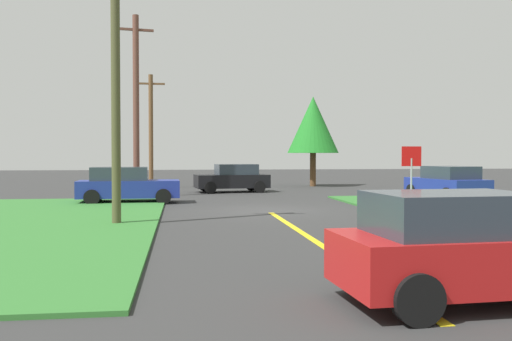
{
  "coord_description": "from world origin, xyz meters",
  "views": [
    {
      "loc": [
        -3.33,
        -21.65,
        2.17
      ],
      "look_at": [
        0.05,
        3.62,
        1.45
      ],
      "focal_mm": 39.58,
      "sensor_mm": 36.0,
      "label": 1
    }
  ],
  "objects": [
    {
      "name": "oak_tree_left",
      "position": [
        5.68,
        16.16,
        4.2
      ],
      "size": [
        3.51,
        3.51,
        6.15
      ],
      "color": "brown",
      "rests_on": "ground"
    },
    {
      "name": "car_on_crossroad",
      "position": [
        9.4,
        3.98,
        0.81
      ],
      "size": [
        2.73,
        4.56,
        1.62
      ],
      "rotation": [
        0.0,
        0.0,
        1.73
      ],
      "color": "navy",
      "rests_on": "ground"
    },
    {
      "name": "utility_pole_near",
      "position": [
        -5.28,
        -4.01,
        4.13
      ],
      "size": [
        1.8,
        0.28,
        7.98
      ],
      "color": "#4C4B2D",
      "rests_on": "ground"
    },
    {
      "name": "parked_car_near_building",
      "position": [
        -5.73,
        3.99,
        0.8
      ],
      "size": [
        4.5,
        2.02,
        1.62
      ],
      "rotation": [
        0.0,
        0.0,
        0.04
      ],
      "color": "navy",
      "rests_on": "ground"
    },
    {
      "name": "utility_pole_far",
      "position": [
        -5.22,
        15.22,
        3.78
      ],
      "size": [
        1.8,
        0.28,
        7.31
      ],
      "color": "brown",
      "rests_on": "ground"
    },
    {
      "name": "utility_pole_mid",
      "position": [
        -5.56,
        7.6,
        4.72
      ],
      "size": [
        1.8,
        0.4,
        9.23
      ],
      "color": "brown",
      "rests_on": "ground"
    },
    {
      "name": "lane_stripe_center",
      "position": [
        0.0,
        -8.0,
        0.01
      ],
      "size": [
        0.2,
        14.0,
        0.01
      ],
      "primitive_type": "cube",
      "color": "yellow",
      "rests_on": "ground"
    },
    {
      "name": "car_approaching_junction",
      "position": [
        -0.34,
        10.82,
        0.81
      ],
      "size": [
        4.36,
        2.53,
        1.62
      ],
      "rotation": [
        0.0,
        0.0,
        3.26
      ],
      "color": "black",
      "rests_on": "ground"
    },
    {
      "name": "car_behind_on_main_road",
      "position": [
        0.84,
        -13.95,
        0.8
      ],
      "size": [
        4.14,
        2.23,
        1.62
      ],
      "rotation": [
        0.0,
        0.0,
        0.06
      ],
      "color": "red",
      "rests_on": "ground"
    },
    {
      "name": "stop_sign",
      "position": [
        5.29,
        -1.39,
        1.74
      ],
      "size": [
        0.75,
        0.1,
        2.48
      ],
      "rotation": [
        0.0,
        0.0,
        3.06
      ],
      "color": "#9EA0A8",
      "rests_on": "ground"
    },
    {
      "name": "ground_plane",
      "position": [
        0.0,
        0.0,
        0.0
      ],
      "size": [
        120.0,
        120.0,
        0.0
      ],
      "primitive_type": "plane",
      "color": "#333333"
    }
  ]
}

